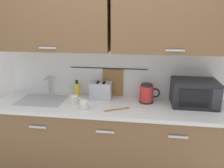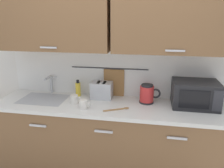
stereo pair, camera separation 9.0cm
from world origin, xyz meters
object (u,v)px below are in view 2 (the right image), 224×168
at_px(microwave, 195,94).
at_px(mug_near_sink, 84,104).
at_px(wooden_spoon, 120,109).
at_px(dish_soap_bottle, 78,89).
at_px(electric_kettle, 147,94).
at_px(mug_by_kettle, 75,99).
at_px(toaster, 102,90).

distance_m(microwave, mug_near_sink, 1.16).
bearing_deg(wooden_spoon, dish_soap_bottle, 149.62).
bearing_deg(electric_kettle, mug_by_kettle, -168.12).
distance_m(microwave, wooden_spoon, 0.80).
relative_size(microwave, dish_soap_bottle, 2.35).
height_order(microwave, mug_by_kettle, microwave).
xyz_separation_m(toaster, mug_by_kettle, (-0.25, -0.22, -0.05)).
distance_m(mug_near_sink, wooden_spoon, 0.37).
relative_size(electric_kettle, mug_near_sink, 1.89).
bearing_deg(toaster, wooden_spoon, -49.46).
height_order(mug_near_sink, toaster, toaster).
bearing_deg(toaster, electric_kettle, -5.80).
height_order(toaster, mug_by_kettle, toaster).
xyz_separation_m(mug_near_sink, mug_by_kettle, (-0.14, 0.12, 0.00)).
xyz_separation_m(electric_kettle, wooden_spoon, (-0.27, -0.24, -0.10)).
xyz_separation_m(toaster, wooden_spoon, (0.25, -0.29, -0.09)).
bearing_deg(electric_kettle, microwave, -1.18).
relative_size(dish_soap_bottle, mug_by_kettle, 1.63).
bearing_deg(microwave, wooden_spoon, -163.04).
xyz_separation_m(microwave, electric_kettle, (-0.49, 0.01, -0.03)).
relative_size(toaster, mug_by_kettle, 2.13).
relative_size(dish_soap_bottle, wooden_spoon, 0.76).
distance_m(mug_near_sink, toaster, 0.36).
distance_m(toaster, mug_by_kettle, 0.34).
height_order(electric_kettle, mug_near_sink, electric_kettle).
relative_size(electric_kettle, wooden_spoon, 0.87).
xyz_separation_m(mug_by_kettle, wooden_spoon, (0.50, -0.08, -0.04)).
xyz_separation_m(electric_kettle, dish_soap_bottle, (-0.81, 0.08, -0.01)).
height_order(microwave, mug_near_sink, microwave).
distance_m(electric_kettle, dish_soap_bottle, 0.81).
relative_size(dish_soap_bottle, mug_near_sink, 1.63).
bearing_deg(electric_kettle, mug_near_sink, -155.75).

